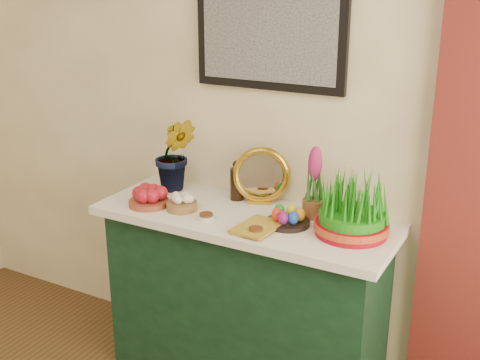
{
  "coord_description": "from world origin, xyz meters",
  "views": [
    {
      "loc": [
        1.26,
        -0.25,
        1.94
      ],
      "look_at": [
        0.04,
        1.95,
        1.07
      ],
      "focal_mm": 45.0,
      "sensor_mm": 36.0,
      "label": 1
    }
  ],
  "objects_px": {
    "hyacinth_green": "(175,142)",
    "book": "(242,223)",
    "sideboard": "(245,303)",
    "mirror": "(261,176)",
    "wheatgrass_sabzeh": "(352,209)"
  },
  "relations": [
    {
      "from": "hyacinth_green",
      "to": "book",
      "type": "bearing_deg",
      "value": -55.99
    },
    {
      "from": "book",
      "to": "wheatgrass_sabzeh",
      "type": "relative_size",
      "value": 0.68
    },
    {
      "from": "hyacinth_green",
      "to": "wheatgrass_sabzeh",
      "type": "height_order",
      "value": "hyacinth_green"
    },
    {
      "from": "hyacinth_green",
      "to": "book",
      "type": "height_order",
      "value": "hyacinth_green"
    },
    {
      "from": "sideboard",
      "to": "mirror",
      "type": "relative_size",
      "value": 4.71
    },
    {
      "from": "sideboard",
      "to": "book",
      "type": "height_order",
      "value": "book"
    },
    {
      "from": "sideboard",
      "to": "wheatgrass_sabzeh",
      "type": "xyz_separation_m",
      "value": [
        0.5,
        0.02,
        0.58
      ]
    },
    {
      "from": "hyacinth_green",
      "to": "wheatgrass_sabzeh",
      "type": "distance_m",
      "value": 0.98
    },
    {
      "from": "sideboard",
      "to": "book",
      "type": "xyz_separation_m",
      "value": [
        0.05,
        -0.13,
        0.48
      ]
    },
    {
      "from": "sideboard",
      "to": "hyacinth_green",
      "type": "distance_m",
      "value": 0.86
    },
    {
      "from": "mirror",
      "to": "wheatgrass_sabzeh",
      "type": "bearing_deg",
      "value": -17.07
    },
    {
      "from": "book",
      "to": "wheatgrass_sabzeh",
      "type": "height_order",
      "value": "wheatgrass_sabzeh"
    },
    {
      "from": "sideboard",
      "to": "mirror",
      "type": "height_order",
      "value": "mirror"
    },
    {
      "from": "mirror",
      "to": "wheatgrass_sabzeh",
      "type": "height_order",
      "value": "mirror"
    },
    {
      "from": "hyacinth_green",
      "to": "book",
      "type": "relative_size",
      "value": 2.33
    }
  ]
}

